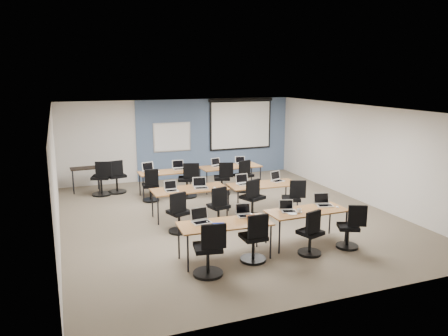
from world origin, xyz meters
name	(u,v)px	position (x,y,z in m)	size (l,w,h in m)	color
floor	(228,216)	(0.00, 0.00, 0.00)	(8.00, 9.00, 0.02)	#6B6354
ceiling	(229,109)	(0.00, 0.00, 2.70)	(8.00, 9.00, 0.02)	white
wall_back	(180,139)	(0.00, 4.50, 1.35)	(8.00, 0.04, 2.70)	beige
wall_front	(336,220)	(0.00, -4.50, 1.35)	(8.00, 0.04, 2.70)	beige
wall_left	(55,178)	(-4.00, 0.00, 1.35)	(0.04, 9.00, 2.70)	beige
wall_right	(362,154)	(4.00, 0.00, 1.35)	(0.04, 9.00, 2.70)	beige
blue_accent_panel	(215,138)	(1.25, 4.47, 1.35)	(5.50, 0.04, 2.70)	#3D5977
whiteboard	(172,137)	(-0.30, 4.43, 1.45)	(1.28, 0.03, 0.98)	silver
projector_screen	(241,121)	(2.20, 4.41, 1.89)	(2.40, 0.10, 1.82)	black
training_table_front_left	(225,225)	(-1.01, -2.37, 0.68)	(1.79, 0.74, 0.73)	olive
training_table_front_right	(307,212)	(0.90, -2.23, 0.68)	(1.71, 0.71, 0.73)	olive
training_table_mid_left	(189,190)	(-0.91, 0.34, 0.69)	(1.88, 0.78, 0.73)	#A35C31
training_table_mid_right	(263,186)	(1.03, 0.12, 0.69)	(1.82, 0.76, 0.73)	#A1663D
training_table_back_left	(168,173)	(-0.96, 2.45, 0.68)	(1.67, 0.70, 0.73)	olive
training_table_back_right	(230,168)	(1.04, 2.50, 0.69)	(1.88, 0.79, 0.73)	brown
laptop_0	(201,219)	(-1.42, -2.16, 0.80)	(0.36, 0.30, 0.27)	#B1B1B1
mouse_0	(207,222)	(-1.32, -2.23, 0.74)	(0.06, 0.09, 0.03)	white
task_chair_0	(209,254)	(-1.53, -2.97, 0.42)	(0.54, 0.54, 1.02)	black
laptop_1	(245,213)	(-0.48, -2.11, 0.79)	(0.31, 0.27, 0.24)	#B8B8C1
mouse_1	(254,217)	(-0.36, -2.28, 0.74)	(0.06, 0.10, 0.04)	white
task_chair_1	(254,242)	(-0.53, -2.71, 0.41)	(0.50, 0.50, 0.99)	black
laptop_2	(288,209)	(0.48, -2.15, 0.79)	(0.30, 0.26, 0.23)	#B6B6B7
mouse_2	(300,212)	(0.69, -2.31, 0.74)	(0.06, 0.10, 0.04)	white
task_chair_2	(311,236)	(0.64, -2.82, 0.39)	(0.49, 0.47, 0.96)	black
laptop_3	(323,203)	(1.41, -2.06, 0.79)	(0.34, 0.29, 0.26)	silver
mouse_3	(337,207)	(1.60, -2.31, 0.74)	(0.06, 0.09, 0.03)	white
task_chair_3	(350,230)	(1.60, -2.80, 0.39)	(0.50, 0.46, 0.95)	black
laptop_4	(171,188)	(-1.38, 0.31, 0.79)	(0.31, 0.27, 0.24)	#B6B6B9
mouse_4	(177,191)	(-1.27, 0.16, 0.74)	(0.06, 0.10, 0.03)	white
task_chair_4	(179,216)	(-1.47, -0.68, 0.40)	(0.51, 0.49, 0.98)	black
laptop_5	(201,185)	(-0.63, 0.30, 0.79)	(0.34, 0.29, 0.26)	#BCBCBC
mouse_5	(215,188)	(-0.31, 0.16, 0.74)	(0.06, 0.10, 0.03)	white
task_chair_5	(219,209)	(-0.46, -0.55, 0.40)	(0.49, 0.48, 0.97)	black
laptop_6	(243,182)	(0.52, 0.28, 0.79)	(0.34, 0.29, 0.26)	silver
mouse_6	(257,185)	(0.81, 0.04, 0.74)	(0.06, 0.10, 0.04)	white
task_chair_6	(252,202)	(0.52, -0.31, 0.42)	(0.58, 0.54, 1.02)	black
laptop_7	(277,179)	(1.50, 0.28, 0.79)	(0.34, 0.29, 0.25)	#B1B1B3
mouse_7	(283,181)	(1.62, 0.16, 0.74)	(0.06, 0.09, 0.03)	white
task_chair_7	(293,202)	(1.49, -0.61, 0.40)	(0.52, 0.49, 0.97)	black
laptop_8	(148,169)	(-1.48, 2.65, 0.80)	(0.35, 0.30, 0.27)	#9FA0AB
mouse_8	(158,172)	(-1.24, 2.45, 0.74)	(0.06, 0.10, 0.04)	white
task_chair_8	(151,188)	(-1.55, 2.02, 0.39)	(0.47, 0.47, 0.96)	black
laptop_9	(179,167)	(-0.56, 2.66, 0.79)	(0.35, 0.29, 0.26)	silver
mouse_9	(190,169)	(-0.24, 2.53, 0.74)	(0.06, 0.10, 0.04)	white
task_chair_9	(188,183)	(-0.45, 2.06, 0.43)	(0.58, 0.57, 1.04)	black
laptop_10	(216,164)	(0.65, 2.66, 0.79)	(0.32, 0.27, 0.24)	#B0B0B0
mouse_10	(225,166)	(0.87, 2.51, 0.74)	(0.07, 0.10, 0.04)	white
task_chair_10	(223,181)	(0.60, 1.98, 0.41)	(0.53, 0.52, 1.00)	black
laptop_11	(241,162)	(1.48, 2.69, 0.79)	(0.31, 0.26, 0.24)	#ADADAE
mouse_11	(250,164)	(1.70, 2.48, 0.74)	(0.06, 0.09, 0.03)	white
task_chair_11	(244,178)	(1.32, 2.07, 0.41)	(0.53, 0.52, 1.00)	black
blue_mousepad	(219,224)	(-1.14, -2.41, 0.73)	(0.23, 0.19, 0.01)	navy
snack_bowl	(252,217)	(-0.41, -2.34, 0.76)	(0.25, 0.25, 0.06)	brown
snack_plate	(292,214)	(0.48, -2.34, 0.74)	(0.19, 0.19, 0.01)	white
coffee_cup	(299,211)	(0.64, -2.35, 0.78)	(0.08, 0.08, 0.07)	white
utility_table	(85,171)	(-3.19, 3.78, 0.65)	(0.86, 0.48, 0.75)	black
spare_chair_a	(117,179)	(-2.34, 3.27, 0.43)	(0.55, 0.55, 1.03)	black
spare_chair_b	(102,181)	(-2.77, 3.16, 0.44)	(0.59, 0.57, 1.05)	black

